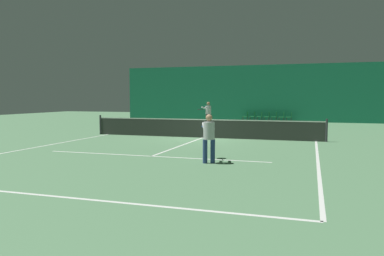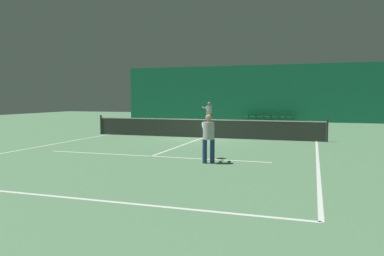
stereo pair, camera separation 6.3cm
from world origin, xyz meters
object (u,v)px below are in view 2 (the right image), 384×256
(player_near, at_px, (208,135))
(courtside_chair_1, at_px, (254,116))
(courtside_chair_2, at_px, (261,116))
(courtside_chair_4, at_px, (276,116))
(courtside_chair_3, at_px, (269,116))
(player_far, at_px, (209,112))
(courtside_chair_0, at_px, (247,116))
(courtside_chair_6, at_px, (291,116))
(courtside_chair_5, at_px, (283,116))
(tennis_net, at_px, (203,128))

(player_near, bearing_deg, courtside_chair_1, -15.59)
(courtside_chair_2, bearing_deg, courtside_chair_4, 90.00)
(player_near, xyz_separation_m, courtside_chair_3, (-0.53, 20.96, -0.40))
(courtside_chair_1, bearing_deg, player_far, -21.18)
(courtside_chair_0, relative_size, courtside_chair_4, 1.00)
(player_far, xyz_separation_m, courtside_chair_4, (4.19, 6.08, -0.53))
(courtside_chair_3, distance_m, courtside_chair_4, 0.61)
(player_near, distance_m, courtside_chair_6, 21.00)
(courtside_chair_2, xyz_separation_m, courtside_chair_5, (1.83, 0.00, 0.00))
(tennis_net, xyz_separation_m, courtside_chair_0, (-0.12, 13.89, -0.03))
(player_near, bearing_deg, courtside_chair_0, -13.93)
(courtside_chair_1, height_order, courtside_chair_2, same)
(player_far, height_order, courtside_chair_4, player_far)
(courtside_chair_5, bearing_deg, tennis_net, -11.93)
(player_near, height_order, courtside_chair_2, player_near)
(courtside_chair_1, bearing_deg, courtside_chair_0, -90.00)
(tennis_net, height_order, courtside_chair_4, tennis_net)
(player_far, relative_size, courtside_chair_2, 2.07)
(tennis_net, distance_m, courtside_chair_5, 14.19)
(player_far, xyz_separation_m, courtside_chair_5, (4.80, 6.08, -0.53))
(courtside_chair_5, bearing_deg, courtside_chair_4, -90.00)
(courtside_chair_1, xyz_separation_m, courtside_chair_5, (2.44, 0.00, 0.00))
(courtside_chair_4, distance_m, courtside_chair_5, 0.61)
(courtside_chair_1, bearing_deg, courtside_chair_2, 90.00)
(courtside_chair_2, relative_size, courtside_chair_4, 1.00)
(courtside_chair_2, bearing_deg, player_far, -26.01)
(tennis_net, relative_size, courtside_chair_1, 14.29)
(player_far, bearing_deg, courtside_chair_6, 160.52)
(courtside_chair_2, xyz_separation_m, courtside_chair_4, (1.22, 0.00, 0.00))
(courtside_chair_6, bearing_deg, courtside_chair_1, -90.00)
(tennis_net, bearing_deg, courtside_chair_2, 85.47)
(courtside_chair_2, height_order, courtside_chair_5, same)
(courtside_chair_2, bearing_deg, tennis_net, -4.53)
(courtside_chair_4, bearing_deg, courtside_chair_1, -90.00)
(player_near, height_order, courtside_chair_4, player_near)
(player_far, relative_size, courtside_chair_6, 2.07)
(courtside_chair_4, distance_m, courtside_chair_6, 1.22)
(courtside_chair_1, distance_m, courtside_chair_2, 0.61)
(courtside_chair_1, xyz_separation_m, courtside_chair_6, (3.06, 0.00, 0.00))
(courtside_chair_0, xyz_separation_m, courtside_chair_3, (1.83, 0.00, 0.00))
(tennis_net, xyz_separation_m, courtside_chair_2, (1.10, 13.89, -0.03))
(courtside_chair_2, distance_m, courtside_chair_6, 2.44)
(courtside_chair_0, distance_m, courtside_chair_6, 3.67)
(courtside_chair_1, height_order, courtside_chair_5, same)
(courtside_chair_1, xyz_separation_m, courtside_chair_4, (1.83, 0.00, 0.00))
(player_near, xyz_separation_m, courtside_chair_6, (1.31, 20.96, -0.40))
(player_far, xyz_separation_m, courtside_chair_0, (1.74, 6.08, -0.53))
(courtside_chair_1, distance_m, courtside_chair_6, 3.06)
(player_far, bearing_deg, courtside_chair_4, 167.62)
(courtside_chair_2, height_order, courtside_chair_6, same)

